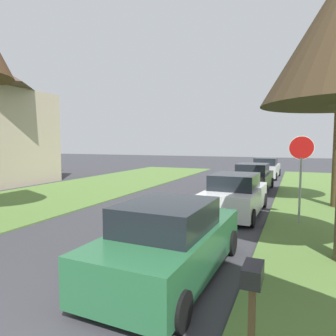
{
  "coord_description": "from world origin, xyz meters",
  "views": [
    {
      "loc": [
        4.47,
        -0.34,
        2.74
      ],
      "look_at": [
        -0.38,
        11.03,
        1.71
      ],
      "focal_mm": 32.1,
      "sensor_mm": 36.0,
      "label": 1
    }
  ],
  "objects_px": {
    "parked_sedan_white": "(235,195)",
    "curbside_mailbox": "(253,286)",
    "stop_sign_far": "(301,160)",
    "parked_sedan_green": "(170,241)",
    "parked_sedan_black": "(253,178)",
    "parked_sedan_silver": "(266,169)"
  },
  "relations": [
    {
      "from": "parked_sedan_green",
      "to": "parked_sedan_black",
      "type": "bearing_deg",
      "value": 89.56
    },
    {
      "from": "curbside_mailbox",
      "to": "parked_sedan_green",
      "type": "bearing_deg",
      "value": 132.97
    },
    {
      "from": "parked_sedan_black",
      "to": "stop_sign_far",
      "type": "bearing_deg",
      "value": -70.56
    },
    {
      "from": "parked_sedan_green",
      "to": "curbside_mailbox",
      "type": "relative_size",
      "value": 3.5
    },
    {
      "from": "parked_sedan_green",
      "to": "parked_sedan_silver",
      "type": "relative_size",
      "value": 1.0
    },
    {
      "from": "parked_sedan_white",
      "to": "parked_sedan_green",
      "type": "bearing_deg",
      "value": -92.09
    },
    {
      "from": "parked_sedan_silver",
      "to": "parked_sedan_green",
      "type": "bearing_deg",
      "value": -90.54
    },
    {
      "from": "parked_sedan_silver",
      "to": "parked_sedan_black",
      "type": "bearing_deg",
      "value": -90.7
    },
    {
      "from": "stop_sign_far",
      "to": "parked_sedan_black",
      "type": "relative_size",
      "value": 0.66
    },
    {
      "from": "stop_sign_far",
      "to": "parked_sedan_white",
      "type": "height_order",
      "value": "stop_sign_far"
    },
    {
      "from": "stop_sign_far",
      "to": "parked_sedan_silver",
      "type": "bearing_deg",
      "value": 99.41
    },
    {
      "from": "parked_sedan_green",
      "to": "curbside_mailbox",
      "type": "distance_m",
      "value": 2.8
    },
    {
      "from": "parked_sedan_black",
      "to": "curbside_mailbox",
      "type": "xyz_separation_m",
      "value": [
        1.8,
        -14.14,
        0.33
      ]
    },
    {
      "from": "stop_sign_far",
      "to": "curbside_mailbox",
      "type": "distance_m",
      "value": 7.48
    },
    {
      "from": "parked_sedan_white",
      "to": "curbside_mailbox",
      "type": "bearing_deg",
      "value": -78.23
    },
    {
      "from": "parked_sedan_green",
      "to": "parked_sedan_silver",
      "type": "xyz_separation_m",
      "value": [
        0.18,
        19.23,
        0.0
      ]
    },
    {
      "from": "stop_sign_far",
      "to": "curbside_mailbox",
      "type": "xyz_separation_m",
      "value": [
        -0.59,
        -7.37,
        -1.11
      ]
    },
    {
      "from": "parked_sedan_white",
      "to": "curbside_mailbox",
      "type": "relative_size",
      "value": 3.5
    },
    {
      "from": "stop_sign_far",
      "to": "parked_sedan_green",
      "type": "height_order",
      "value": "stop_sign_far"
    },
    {
      "from": "parked_sedan_black",
      "to": "parked_sedan_silver",
      "type": "xyz_separation_m",
      "value": [
        0.09,
        7.13,
        0.0
      ]
    },
    {
      "from": "parked_sedan_black",
      "to": "parked_sedan_white",
      "type": "bearing_deg",
      "value": -88.82
    },
    {
      "from": "parked_sedan_black",
      "to": "curbside_mailbox",
      "type": "bearing_deg",
      "value": -82.74
    }
  ]
}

